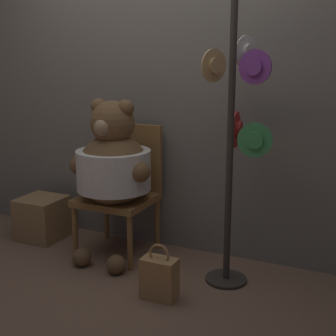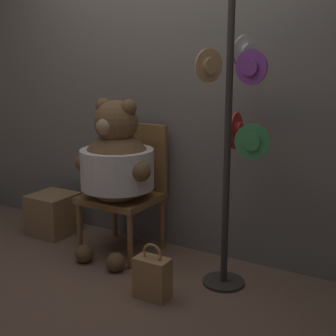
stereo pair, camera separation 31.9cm
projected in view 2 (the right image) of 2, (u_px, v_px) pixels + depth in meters
name	position (u px, v px, depth m)	size (l,w,h in m)	color
ground_plane	(118.00, 275.00, 3.26)	(14.00, 14.00, 0.00)	brown
wall_back	(171.00, 91.00, 3.57)	(8.00, 0.10, 2.46)	slate
chair	(128.00, 184.00, 3.62)	(0.53, 0.50, 0.98)	olive
teddy_bear	(117.00, 164.00, 3.42)	(0.65, 0.58, 1.19)	brown
hat_display_rack	(233.00, 142.00, 2.92)	(0.40, 0.51, 1.82)	#332D28
handbag_on_ground	(152.00, 277.00, 2.92)	(0.22, 0.13, 0.37)	#A87A47
wooden_crate	(53.00, 214.00, 4.00)	(0.35, 0.35, 0.35)	#937047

